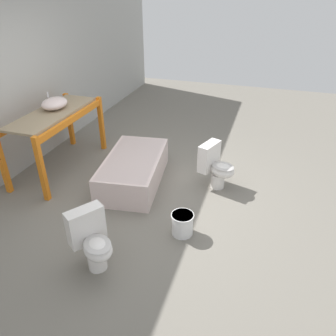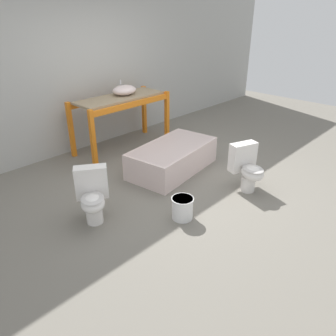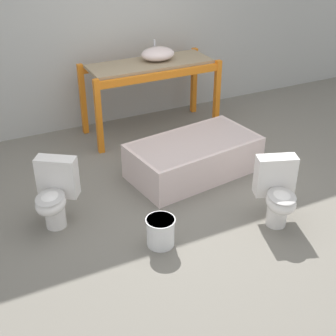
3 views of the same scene
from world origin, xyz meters
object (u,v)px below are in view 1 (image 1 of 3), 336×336
Objects in this scene: toilet_near at (216,165)px; toilet_far at (92,240)px; bucket_white at (182,224)px; bathtub_main at (134,168)px; sink_basin at (55,103)px.

toilet_far is at bearing 174.30° from toilet_near.
bucket_white is at bearing -168.38° from toilet_near.
toilet_near reaches higher than bathtub_main.
sink_basin is 1.58× the size of bucket_white.
toilet_far is (-1.66, -0.25, 0.10)m from bathtub_main.
sink_basin is at bearing 74.97° from toilet_far.
toilet_near is 1.19m from bucket_white.
sink_basin is 1.56m from bathtub_main.
toilet_far is at bearing 135.34° from bucket_white.
toilet_far is 1.09m from bucket_white.
sink_basin reaches higher than bucket_white.
toilet_far is at bearing -139.38° from sink_basin.
bathtub_main is 1.20m from toilet_near.
toilet_far is (-1.92, 0.92, 0.00)m from toilet_near.
toilet_near reaches higher than bucket_white.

